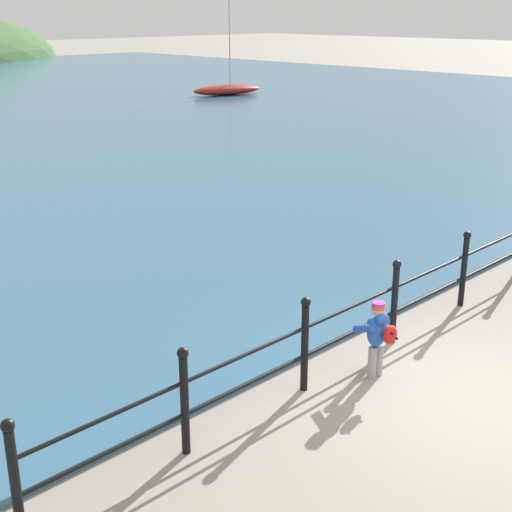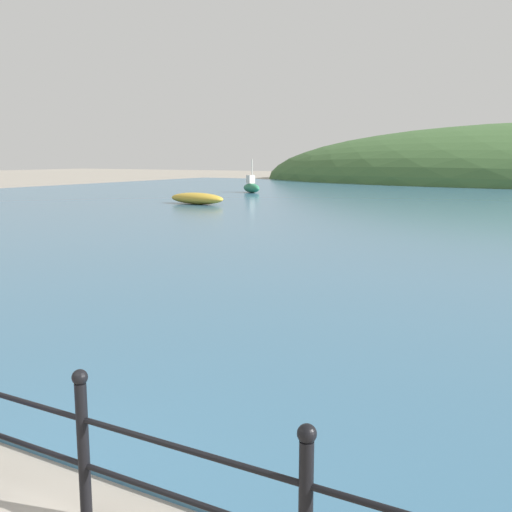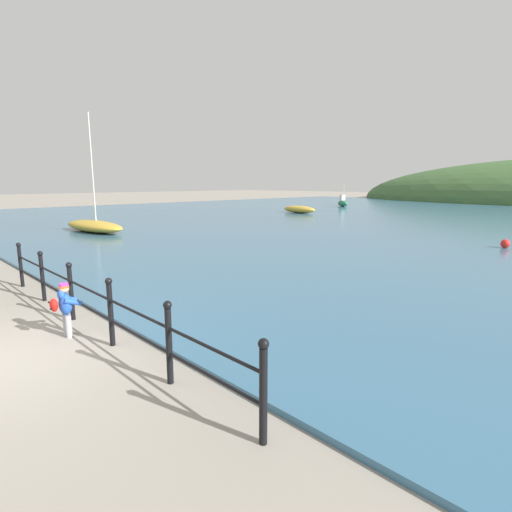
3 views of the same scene
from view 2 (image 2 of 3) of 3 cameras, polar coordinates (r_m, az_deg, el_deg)
name	(u,v)px [view 2 (image 2 of 3)]	position (r m, az deg, el deg)	size (l,w,h in m)	color
water	(510,209)	(33.85, 23.07, 4.12)	(80.00, 60.00, 0.10)	#386684
iron_railing	(2,415)	(5.54, -23.04, -13.79)	(9.35, 0.12, 1.21)	black
boat_far_right	(251,187)	(44.70, -0.44, 6.60)	(2.31, 1.96, 2.49)	#287551
boat_white_sailboat	(197,198)	(34.02, -5.66, 5.48)	(3.70, 1.46, 0.64)	gold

